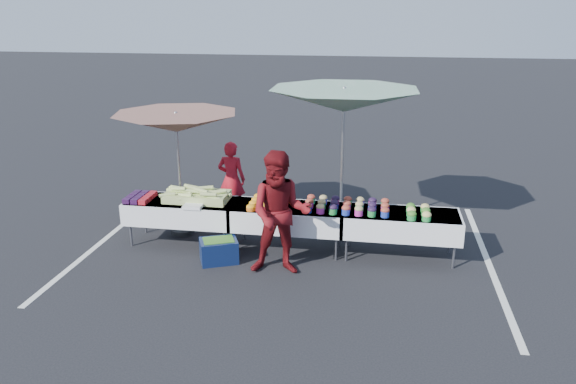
% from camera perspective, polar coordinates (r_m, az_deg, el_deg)
% --- Properties ---
extents(ground, '(80.00, 80.00, 0.00)m').
position_cam_1_polar(ground, '(9.37, 0.00, -5.82)').
color(ground, black).
extents(stripe_left, '(0.10, 5.00, 0.00)m').
position_cam_1_polar(stripe_left, '(10.35, -17.81, -4.34)').
color(stripe_left, silver).
rests_on(stripe_left, ground).
extents(stripe_right, '(0.10, 5.00, 0.00)m').
position_cam_1_polar(stripe_right, '(9.43, 19.69, -6.78)').
color(stripe_right, silver).
rests_on(stripe_right, ground).
extents(table_left, '(1.86, 0.81, 0.75)m').
position_cam_1_polar(table_left, '(9.59, -10.67, -1.81)').
color(table_left, white).
rests_on(table_left, ground).
extents(table_center, '(1.86, 0.81, 0.75)m').
position_cam_1_polar(table_center, '(9.15, 0.00, -2.48)').
color(table_center, white).
rests_on(table_center, ground).
extents(table_right, '(1.86, 0.81, 0.75)m').
position_cam_1_polar(table_right, '(9.05, 11.33, -3.10)').
color(table_right, white).
rests_on(table_right, ground).
extents(berry_punnets, '(0.40, 0.54, 0.08)m').
position_cam_1_polar(berry_punnets, '(9.74, -14.79, -0.52)').
color(berry_punnets, black).
rests_on(berry_punnets, table_left).
extents(corn_pile, '(1.16, 0.57, 0.26)m').
position_cam_1_polar(corn_pile, '(9.47, -9.26, -0.35)').
color(corn_pile, '#AAD56D').
rests_on(corn_pile, table_left).
extents(plastic_bags, '(0.30, 0.25, 0.05)m').
position_cam_1_polar(plastic_bags, '(9.17, -9.60, -1.43)').
color(plastic_bags, white).
rests_on(plastic_bags, table_left).
extents(carrot_bowls, '(0.55, 0.69, 0.11)m').
position_cam_1_polar(carrot_bowls, '(9.13, -2.18, -1.10)').
color(carrot_bowls, '#CD5F16').
rests_on(carrot_bowls, table_center).
extents(potato_cups, '(1.34, 0.58, 0.16)m').
position_cam_1_polar(potato_cups, '(8.96, 6.00, -1.34)').
color(potato_cups, '#2339A4').
rests_on(potato_cups, table_right).
extents(bean_baskets, '(0.36, 0.50, 0.15)m').
position_cam_1_polar(bean_baskets, '(8.88, 13.12, -1.97)').
color(bean_baskets, '#228838').
rests_on(bean_baskets, table_right).
extents(vendor, '(0.56, 0.39, 1.46)m').
position_cam_1_polar(vendor, '(10.67, -5.75, 1.30)').
color(vendor, red).
rests_on(vendor, ground).
extents(customer, '(0.98, 0.80, 1.88)m').
position_cam_1_polar(customer, '(8.24, -0.80, -2.20)').
color(customer, maroon).
rests_on(customer, ground).
extents(umbrella_left, '(2.41, 2.41, 2.18)m').
position_cam_1_polar(umbrella_left, '(9.65, -11.29, 6.85)').
color(umbrella_left, black).
rests_on(umbrella_left, ground).
extents(umbrella_right, '(3.29, 3.29, 2.60)m').
position_cam_1_polar(umbrella_right, '(9.38, 5.71, 9.14)').
color(umbrella_right, black).
rests_on(umbrella_right, ground).
extents(storage_bin, '(0.69, 0.61, 0.37)m').
position_cam_1_polar(storage_bin, '(8.92, -7.04, -5.89)').
color(storage_bin, '#0D1A41').
rests_on(storage_bin, ground).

